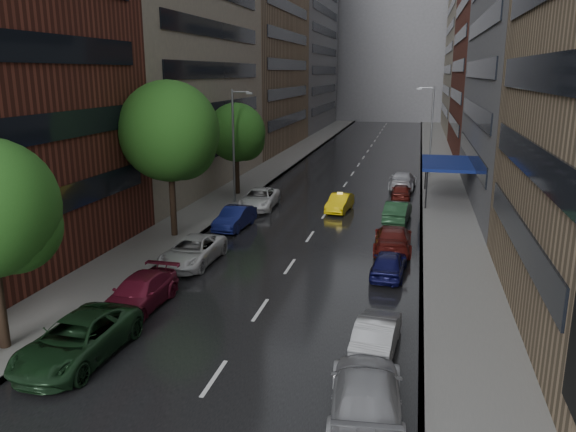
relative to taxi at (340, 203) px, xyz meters
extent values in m
cube|color=black|center=(-0.93, 20.70, -0.67)|extent=(14.00, 140.00, 0.01)
cube|color=gray|center=(-9.93, 20.70, -0.60)|extent=(4.00, 140.00, 0.15)
cube|color=gray|center=(8.07, 20.70, -0.60)|extent=(4.00, 140.00, 0.15)
cube|color=#937A5B|center=(-15.93, 34.70, 10.33)|extent=(8.00, 28.00, 22.00)
cube|color=slate|center=(-15.93, 64.70, 18.33)|extent=(8.00, 32.00, 38.00)
cube|color=slate|center=(14.07, 6.70, 11.33)|extent=(8.00, 28.00, 24.00)
cube|color=maroon|center=(14.07, 34.70, 17.33)|extent=(8.00, 28.00, 36.00)
cube|color=gray|center=(14.07, 64.70, 13.33)|extent=(8.00, 32.00, 28.00)
cube|color=slate|center=(-0.93, 88.70, 15.33)|extent=(40.00, 14.00, 32.00)
cylinder|color=#382619|center=(-9.53, -9.38, 2.08)|extent=(0.40, 0.40, 5.50)
sphere|color=#1E5116|center=(-9.53, -9.38, 6.20)|extent=(6.29, 6.29, 6.29)
cylinder|color=#382619|center=(-9.53, 3.92, 1.51)|extent=(0.40, 0.40, 4.37)
sphere|color=#1E5116|center=(-9.53, 3.92, 4.79)|extent=(4.99, 4.99, 4.99)
imported|color=yellow|center=(0.00, 0.00, 0.00)|extent=(1.83, 4.21, 1.35)
imported|color=black|center=(-6.33, -25.14, 0.13)|extent=(2.81, 5.84, 1.60)
imported|color=maroon|center=(-6.33, -20.30, 0.06)|extent=(2.17, 5.10, 1.47)
imported|color=silver|center=(-6.33, -14.03, 0.07)|extent=(2.57, 5.39, 1.49)
imported|color=#111750|center=(-6.33, -6.52, 0.08)|extent=(1.93, 4.67, 1.50)
imported|color=white|center=(-6.33, -0.38, 0.09)|extent=(2.82, 5.65, 1.54)
imported|color=#97979C|center=(4.47, -26.41, 0.13)|extent=(2.72, 5.70, 1.60)
imported|color=#A0A1A5|center=(4.47, -21.92, 0.03)|extent=(1.79, 4.36, 1.40)
imported|color=#0D0D3D|center=(4.47, -13.60, 0.04)|extent=(1.91, 4.29, 1.43)
imported|color=#531410|center=(4.47, -9.21, 0.11)|extent=(2.37, 5.49, 1.58)
imported|color=#1B3D23|center=(4.47, -2.05, 0.08)|extent=(1.98, 4.71, 1.51)
imported|color=#4C130F|center=(4.47, 5.37, 0.00)|extent=(1.66, 3.99, 1.35)
imported|color=#A9A9AE|center=(4.47, 9.94, 0.12)|extent=(2.57, 5.59, 1.58)
cylinder|color=gray|center=(-8.73, 0.70, 3.98)|extent=(0.18, 0.18, 9.00)
cube|color=gray|center=(-7.33, 0.70, 8.18)|extent=(0.50, 0.22, 0.16)
cylinder|color=gray|center=(6.87, 15.70, 3.98)|extent=(0.18, 0.18, 9.00)
cube|color=gray|center=(5.47, 15.70, 8.18)|extent=(0.50, 0.22, 0.16)
cube|color=navy|center=(8.07, 5.70, 2.48)|extent=(4.00, 8.00, 0.25)
cylinder|color=black|center=(6.47, 1.90, 0.98)|extent=(0.12, 0.12, 3.00)
cylinder|color=black|center=(6.47, 9.50, 0.98)|extent=(0.12, 0.12, 3.00)
camera|label=1|loc=(5.57, -41.93, 9.77)|focal=35.00mm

